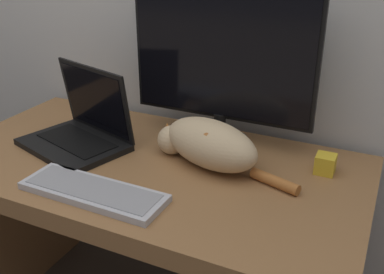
% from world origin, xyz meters
% --- Properties ---
extents(desk, '(1.34, 0.70, 0.74)m').
position_xyz_m(desk, '(0.00, 0.35, 0.58)').
color(desk, olive).
rests_on(desk, ground_plane).
extents(monitor, '(0.61, 0.20, 0.55)m').
position_xyz_m(monitor, '(0.16, 0.57, 1.03)').
color(monitor, black).
rests_on(monitor, desk).
extents(laptop, '(0.40, 0.33, 0.26)m').
position_xyz_m(laptop, '(-0.27, 0.36, 0.79)').
color(laptop, black).
rests_on(laptop, desk).
extents(external_keyboard, '(0.42, 0.14, 0.02)m').
position_xyz_m(external_keyboard, '(-0.03, 0.12, 0.75)').
color(external_keyboard, '#BCBCC1').
rests_on(external_keyboard, desk).
extents(cat, '(0.48, 0.25, 0.15)m').
position_xyz_m(cat, '(0.18, 0.41, 0.81)').
color(cat, '#D1B284').
rests_on(cat, desk).
extents(small_toy, '(0.06, 0.06, 0.06)m').
position_xyz_m(small_toy, '(0.52, 0.52, 0.77)').
color(small_toy, gold).
rests_on(small_toy, desk).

